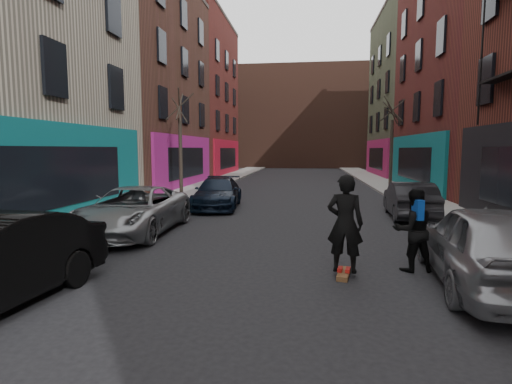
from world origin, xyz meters
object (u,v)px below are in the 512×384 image
(parked_left_far, at_px, (133,210))
(skateboarder, at_px, (345,223))
(parked_right_far, at_px, (488,245))
(parked_right_end, at_px, (410,200))
(pedestrian, at_px, (413,230))
(parked_left_end, at_px, (218,193))
(skateboard, at_px, (344,274))
(tree_right_far, at_px, (392,135))
(tree_left_far, at_px, (180,135))

(parked_left_far, xyz_separation_m, skateboarder, (6.12, -3.47, 0.39))
(parked_right_far, xyz_separation_m, parked_right_end, (0.47, 7.75, -0.12))
(pedestrian, bearing_deg, parked_left_end, -65.16)
(skateboard, bearing_deg, pedestrian, 31.77)
(parked_right_end, bearing_deg, pedestrian, 80.80)
(pedestrian, bearing_deg, skateboarder, 9.86)
(skateboard, bearing_deg, parked_left_far, 161.09)
(parked_left_end, bearing_deg, tree_right_far, 42.21)
(parked_right_far, bearing_deg, tree_right_far, -90.26)
(tree_left_far, relative_size, pedestrian, 3.66)
(tree_right_far, bearing_deg, parked_left_far, -124.57)
(parked_right_far, relative_size, skateboarder, 2.37)
(tree_left_far, height_order, pedestrian, tree_left_far)
(tree_left_far, distance_m, pedestrian, 15.78)
(parked_left_end, bearing_deg, skateboarder, -67.29)
(skateboarder, distance_m, pedestrian, 1.60)
(parked_left_far, relative_size, skateboard, 6.49)
(pedestrian, bearing_deg, tree_right_far, -111.03)
(parked_right_far, relative_size, skateboard, 5.96)
(tree_left_far, height_order, tree_right_far, tree_right_far)
(parked_right_far, bearing_deg, skateboard, -1.31)
(parked_left_far, distance_m, parked_right_far, 9.52)
(tree_left_far, xyz_separation_m, skateboarder, (7.72, -13.14, -2.27))
(parked_left_far, relative_size, parked_left_end, 1.13)
(skateboarder, bearing_deg, tree_right_far, -93.09)
(tree_right_far, distance_m, parked_right_far, 19.77)
(parked_right_end, xyz_separation_m, skateboarder, (-3.08, -7.43, 0.41))
(parked_left_far, distance_m, pedestrian, 8.14)
(parked_left_far, bearing_deg, skateboard, -31.01)
(tree_left_far, height_order, parked_right_end, tree_left_far)
(skateboard, bearing_deg, parked_right_end, 78.12)
(tree_left_far, bearing_deg, skateboard, -59.58)
(tree_left_far, xyz_separation_m, parked_right_far, (10.33, -13.47, -2.57))
(parked_right_far, height_order, skateboard, parked_right_far)
(parked_left_far, height_order, skateboarder, skateboarder)
(parked_left_far, relative_size, skateboarder, 2.58)
(tree_right_far, relative_size, skateboard, 8.50)
(skateboard, bearing_deg, parked_right_far, 3.52)
(tree_left_far, height_order, skateboard, tree_left_far)
(parked_left_far, distance_m, skateboarder, 7.05)
(parked_right_far, distance_m, parked_right_end, 7.77)
(tree_left_far, bearing_deg, parked_left_far, -80.61)
(parked_right_end, bearing_deg, parked_right_far, 90.43)
(tree_left_far, distance_m, parked_right_end, 12.51)
(pedestrian, bearing_deg, parked_right_far, 130.13)
(parked_left_end, xyz_separation_m, parked_right_far, (7.33, -9.40, 0.14))
(tree_right_far, bearing_deg, skateboard, -103.74)
(parked_right_far, xyz_separation_m, skateboard, (-2.61, 0.33, -0.76))
(tree_right_far, height_order, parked_left_end, tree_right_far)
(parked_right_end, bearing_deg, tree_left_far, -23.97)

